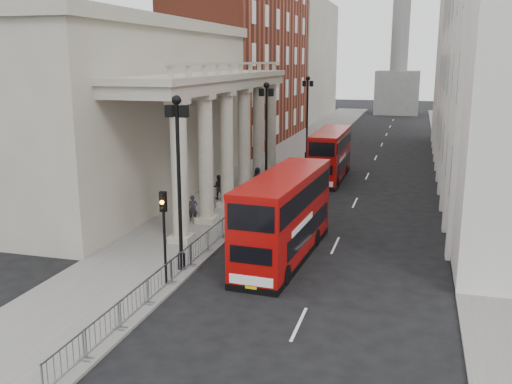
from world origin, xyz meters
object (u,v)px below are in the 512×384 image
(lamp_post_mid, at_px, (266,131))
(bus_near, at_px, (284,215))
(pedestrian_a, at_px, (193,209))
(bus_far, at_px, (330,154))
(traffic_light, at_px, (164,221))
(pedestrian_b, at_px, (219,187))
(pedestrian_c, at_px, (258,177))
(lamp_post_south, at_px, (179,172))
(monument_column, at_px, (401,27))
(lamp_post_north, at_px, (307,112))

(lamp_post_mid, distance_m, bus_near, 13.66)
(bus_near, height_order, pedestrian_a, bus_near)
(bus_far, xyz_separation_m, pedestrian_a, (-6.19, -15.87, -1.23))
(traffic_light, height_order, bus_near, traffic_light)
(pedestrian_b, xyz_separation_m, pedestrian_c, (1.58, 4.87, -0.11))
(bus_near, height_order, bus_far, bus_near)
(traffic_light, height_order, bus_far, traffic_light)
(lamp_post_mid, height_order, pedestrian_a, lamp_post_mid)
(lamp_post_mid, relative_size, pedestrian_a, 4.99)
(pedestrian_c, bearing_deg, lamp_post_south, -63.84)
(pedestrian_c, bearing_deg, bus_near, -47.90)
(bus_near, relative_size, pedestrian_b, 5.84)
(bus_far, distance_m, pedestrian_b, 11.89)
(pedestrian_a, height_order, pedestrian_b, pedestrian_b)
(lamp_post_south, distance_m, traffic_light, 2.71)
(lamp_post_mid, xyz_separation_m, traffic_light, (0.10, -18.02, -1.80))
(traffic_light, bearing_deg, pedestrian_a, 105.12)
(lamp_post_south, distance_m, lamp_post_mid, 16.00)
(monument_column, relative_size, pedestrian_b, 30.72)
(traffic_light, relative_size, bus_far, 0.44)
(pedestrian_b, bearing_deg, pedestrian_c, -122.89)
(lamp_post_mid, xyz_separation_m, pedestrian_b, (-3.03, -2.00, -3.91))
(pedestrian_b, bearing_deg, bus_far, -139.12)
(bus_near, relative_size, pedestrian_a, 6.18)
(lamp_post_mid, bearing_deg, traffic_light, -89.68)
(lamp_post_mid, xyz_separation_m, bus_near, (4.32, -12.69, -2.62))
(monument_column, bearing_deg, lamp_post_mid, -95.24)
(pedestrian_a, height_order, pedestrian_c, pedestrian_a)
(traffic_light, bearing_deg, pedestrian_b, 101.07)
(lamp_post_north, distance_m, traffic_light, 34.07)
(lamp_post_mid, bearing_deg, pedestrian_a, -107.70)
(lamp_post_south, distance_m, pedestrian_c, 19.35)
(bus_far, bearing_deg, lamp_post_mid, -114.94)
(lamp_post_north, relative_size, pedestrian_b, 4.71)
(lamp_post_mid, distance_m, pedestrian_b, 5.34)
(lamp_post_north, height_order, bus_near, lamp_post_north)
(bus_far, xyz_separation_m, pedestrian_c, (-5.07, -4.92, -1.30))
(lamp_post_south, bearing_deg, lamp_post_north, 90.00)
(monument_column, xyz_separation_m, lamp_post_south, (-6.60, -88.00, -11.07))
(bus_near, bearing_deg, monument_column, 91.98)
(lamp_post_south, bearing_deg, pedestrian_c, 94.42)
(monument_column, xyz_separation_m, pedestrian_c, (-8.06, -69.13, -15.09))
(monument_column, xyz_separation_m, bus_near, (-2.28, -84.69, -13.69))
(lamp_post_mid, height_order, pedestrian_b, lamp_post_mid)
(monument_column, xyz_separation_m, pedestrian_a, (-9.18, -80.09, -15.03))
(pedestrian_c, bearing_deg, pedestrian_a, -74.12)
(bus_far, height_order, pedestrian_c, bus_far)
(pedestrian_a, bearing_deg, lamp_post_south, -87.72)
(monument_column, height_order, lamp_post_north, monument_column)
(monument_column, xyz_separation_m, pedestrian_b, (-9.63, -74.00, -14.98))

